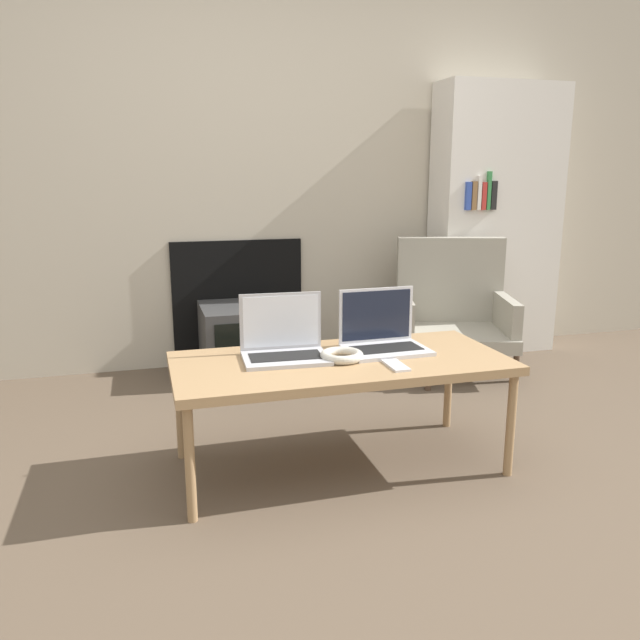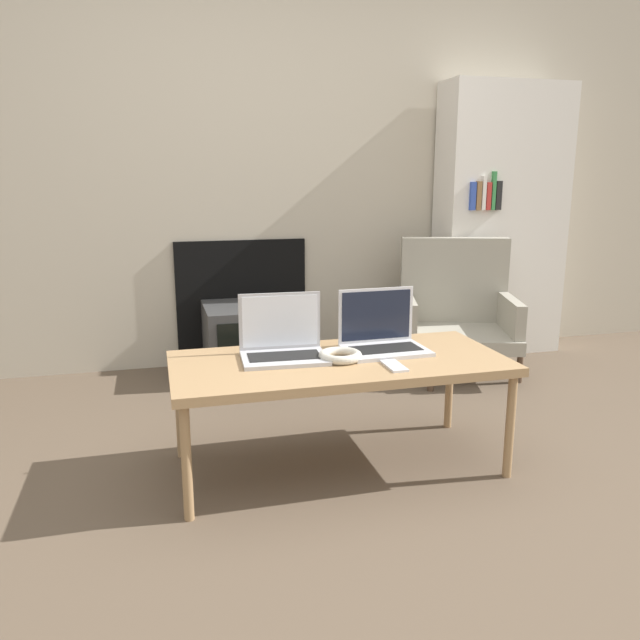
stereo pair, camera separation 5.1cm
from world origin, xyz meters
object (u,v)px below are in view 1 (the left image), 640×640
Objects in this scene: headphones at (341,356)px; phone at (396,365)px; tv at (246,340)px; laptop_left at (284,344)px; laptop_right at (382,336)px; armchair at (452,307)px.

headphones is 0.23m from phone.
laptop_left is at bearing -92.05° from tv.
laptop_right is 1.34m from armchair.
headphones is at bearing -83.12° from tv.
armchair is (1.09, 1.12, -0.09)m from headphones.
headphones is at bearing -156.22° from laptop_right.
laptop_left is 2.02× the size of headphones.
headphones is 1.16× the size of phone.
laptop_left reaches higher than phone.
tv is (0.04, 1.25, -0.31)m from laptop_left.
armchair is (1.25, -0.23, 0.18)m from tv.
armchair reaches higher than headphones.
laptop_left is 0.24m from headphones.
laptop_left is at bearing 147.56° from phone.
headphones is (0.21, -0.10, -0.04)m from laptop_left.
laptop_right is 2.30× the size of phone.
laptop_left is 2.35× the size of phone.
laptop_left is 0.43× the size of armchair.
tv is 0.64× the size of armchair.
laptop_left and laptop_right have the same top height.
laptop_left is at bearing -123.92° from armchair.
armchair is (0.87, 1.02, -0.13)m from laptop_right.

